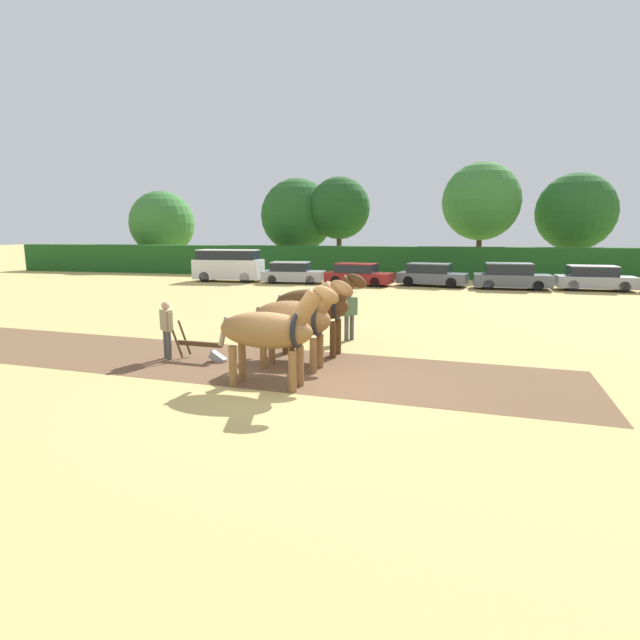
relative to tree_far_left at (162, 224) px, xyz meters
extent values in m
plane|color=tan|center=(23.33, -33.95, -4.31)|extent=(240.00, 240.00, 0.00)
cube|color=brown|center=(19.73, -32.16, -4.31)|extent=(20.83, 5.40, 0.01)
cube|color=#1E511E|center=(23.33, -5.04, -3.12)|extent=(67.80, 1.85, 2.38)
cylinder|color=#423323|center=(0.00, 0.00, -3.00)|extent=(0.44, 0.44, 2.62)
sphere|color=#387533|center=(0.00, 0.00, 0.01)|extent=(6.17, 6.17, 6.17)
cylinder|color=#423323|center=(13.49, 0.54, -2.74)|extent=(0.44, 0.44, 3.14)
sphere|color=#235623|center=(13.49, 0.54, 0.66)|extent=(6.66, 6.66, 6.66)
cylinder|color=#423323|center=(17.60, -0.42, -2.28)|extent=(0.44, 0.44, 4.07)
sphere|color=#1E4C1E|center=(17.60, -0.42, 1.23)|extent=(5.38, 5.38, 5.38)
cylinder|color=#423323|center=(29.49, -0.07, -2.20)|extent=(0.44, 0.44, 4.22)
sphere|color=#387533|center=(29.49, -0.07, 1.66)|extent=(6.36, 6.36, 6.36)
cylinder|color=#4C3823|center=(37.10, 1.58, -2.63)|extent=(0.44, 0.44, 3.37)
sphere|color=#235623|center=(37.10, 1.58, 0.80)|extent=(6.34, 6.34, 6.34)
ellipsoid|color=brown|center=(22.69, -33.97, -3.03)|extent=(2.26, 1.01, 0.81)
cylinder|color=brown|center=(23.42, -33.79, -3.85)|extent=(0.18, 0.18, 0.92)
cylinder|color=brown|center=(23.39, -34.26, -3.85)|extent=(0.18, 0.18, 0.92)
cylinder|color=brown|center=(21.99, -33.69, -3.85)|extent=(0.18, 0.18, 0.92)
cylinder|color=brown|center=(21.96, -34.15, -3.85)|extent=(0.18, 0.18, 0.92)
cylinder|color=brown|center=(23.62, -34.04, -2.51)|extent=(0.85, 0.44, 0.95)
ellipsoid|color=brown|center=(24.08, -34.08, -2.18)|extent=(0.70, 0.31, 0.54)
cube|color=gray|center=(23.83, -34.06, -2.34)|extent=(0.46, 0.11, 0.62)
cylinder|color=gray|center=(21.65, -33.90, -3.11)|extent=(0.31, 0.14, 0.71)
torus|color=black|center=(23.46, -34.03, -2.96)|extent=(0.17, 0.84, 0.84)
ellipsoid|color=brown|center=(22.81, -32.39, -3.03)|extent=(2.12, 1.12, 0.92)
cylinder|color=brown|center=(23.49, -32.17, -3.88)|extent=(0.18, 0.18, 0.87)
cylinder|color=brown|center=(23.45, -32.70, -3.88)|extent=(0.18, 0.18, 0.87)
cylinder|color=brown|center=(22.16, -32.07, -3.88)|extent=(0.18, 0.18, 0.87)
cylinder|color=brown|center=(22.12, -32.60, -3.88)|extent=(0.18, 0.18, 0.87)
cylinder|color=brown|center=(23.68, -32.45, -2.52)|extent=(0.87, 0.50, 0.94)
ellipsoid|color=brown|center=(24.11, -32.48, -2.21)|extent=(0.70, 0.31, 0.54)
cube|color=black|center=(23.87, -32.46, -2.32)|extent=(0.44, 0.11, 0.59)
cylinder|color=black|center=(21.83, -32.31, -3.13)|extent=(0.31, 0.14, 0.71)
torus|color=black|center=(23.53, -32.44, -2.96)|extent=(0.18, 0.94, 0.93)
ellipsoid|color=#513319|center=(22.92, -30.80, -2.90)|extent=(2.23, 1.09, 0.88)
cylinder|color=#513319|center=(23.65, -30.60, -3.80)|extent=(0.18, 0.18, 1.02)
cylinder|color=#513319|center=(23.61, -31.10, -3.80)|extent=(0.18, 0.18, 1.02)
cylinder|color=#513319|center=(22.24, -30.49, -3.80)|extent=(0.18, 0.18, 1.02)
cylinder|color=#513319|center=(22.20, -31.00, -3.80)|extent=(0.18, 0.18, 1.02)
cylinder|color=#513319|center=(23.84, -30.87, -2.44)|extent=(0.78, 0.47, 0.83)
ellipsoid|color=#513319|center=(24.21, -30.89, -2.18)|extent=(0.70, 0.31, 0.54)
cube|color=gray|center=(24.01, -30.88, -2.26)|extent=(0.38, 0.11, 0.50)
cylinder|color=gray|center=(21.90, -30.72, -2.99)|extent=(0.31, 0.14, 0.71)
torus|color=black|center=(23.68, -30.85, -2.83)|extent=(0.18, 0.90, 0.90)
cube|color=#4C331E|center=(20.15, -32.19, -3.86)|extent=(1.34, 0.20, 0.12)
cube|color=#939399|center=(20.68, -32.23, -4.21)|extent=(0.49, 0.23, 0.39)
cylinder|color=#4C331E|center=(19.56, -31.94, -3.76)|extent=(0.40, 0.09, 0.96)
cylinder|color=#4C331E|center=(19.53, -32.34, -3.76)|extent=(0.40, 0.09, 0.96)
cylinder|color=#4C4C4C|center=(19.14, -32.20, -3.91)|extent=(0.14, 0.14, 0.80)
cylinder|color=#4C4C4C|center=(19.30, -32.33, -3.91)|extent=(0.14, 0.14, 0.80)
cube|color=tan|center=(19.22, -32.27, -3.23)|extent=(0.49, 0.45, 0.57)
sphere|color=tan|center=(19.22, -32.27, -2.84)|extent=(0.22, 0.22, 0.22)
cylinder|color=tan|center=(19.01, -32.09, -3.26)|extent=(0.09, 0.09, 0.53)
cylinder|color=tan|center=(19.43, -32.45, -3.26)|extent=(0.09, 0.09, 0.53)
cylinder|color=#4C4C4C|center=(23.71, -28.66, -3.91)|extent=(0.14, 0.14, 0.82)
cylinder|color=#4C4C4C|center=(23.56, -28.81, -3.91)|extent=(0.14, 0.14, 0.82)
cube|color=#4C6B4C|center=(23.63, -28.73, -3.21)|extent=(0.47, 0.49, 0.58)
sphere|color=tan|center=(23.63, -28.73, -2.80)|extent=(0.22, 0.22, 0.22)
cylinder|color=#4C6B4C|center=(23.82, -28.53, -3.23)|extent=(0.09, 0.09, 0.54)
cylinder|color=#4C6B4C|center=(23.44, -28.94, -3.23)|extent=(0.09, 0.09, 0.54)
cylinder|color=tan|center=(23.63, -28.73, -2.74)|extent=(0.42, 0.42, 0.02)
cylinder|color=tan|center=(23.63, -28.73, -2.69)|extent=(0.21, 0.21, 0.10)
cube|color=silver|center=(11.76, -11.22, -3.43)|extent=(4.88, 2.18, 1.36)
cube|color=black|center=(11.76, -11.22, -2.44)|extent=(4.30, 1.96, 0.63)
cube|color=silver|center=(11.76, -11.22, -2.09)|extent=(4.30, 1.96, 0.06)
cylinder|color=black|center=(13.19, -10.29, -3.95)|extent=(0.74, 0.26, 0.73)
cylinder|color=black|center=(13.29, -11.97, -3.95)|extent=(0.74, 0.26, 0.73)
cylinder|color=black|center=(10.24, -10.46, -3.95)|extent=(0.74, 0.26, 0.73)
cylinder|color=black|center=(10.33, -12.14, -3.95)|extent=(0.74, 0.26, 0.73)
cube|color=#A8A8B2|center=(16.61, -11.31, -3.81)|extent=(4.33, 2.12, 0.67)
cube|color=black|center=(16.40, -11.33, -3.19)|extent=(2.64, 1.81, 0.56)
cube|color=#A8A8B2|center=(16.40, -11.33, -2.88)|extent=(2.64, 1.81, 0.06)
cylinder|color=black|center=(17.84, -10.42, -4.01)|extent=(0.62, 0.27, 0.61)
cylinder|color=black|center=(17.97, -12.00, -4.01)|extent=(0.62, 0.27, 0.61)
cylinder|color=black|center=(15.25, -10.62, -4.01)|extent=(0.62, 0.27, 0.61)
cylinder|color=black|center=(15.37, -12.20, -4.01)|extent=(0.62, 0.27, 0.61)
cube|color=maroon|center=(21.22, -11.65, -3.80)|extent=(4.57, 2.50, 0.66)
cube|color=black|center=(21.01, -11.62, -3.20)|extent=(2.83, 2.03, 0.54)
cube|color=maroon|center=(21.01, -11.62, -2.90)|extent=(2.83, 2.03, 0.06)
cylinder|color=black|center=(22.68, -11.10, -3.99)|extent=(0.67, 0.32, 0.65)
cylinder|color=black|center=(22.42, -12.66, -3.99)|extent=(0.67, 0.32, 0.65)
cylinder|color=black|center=(20.03, -10.65, -3.99)|extent=(0.67, 0.32, 0.65)
cylinder|color=black|center=(19.77, -12.21, -3.99)|extent=(0.67, 0.32, 0.65)
cube|color=#565B66|center=(25.93, -11.15, -3.79)|extent=(4.64, 2.57, 0.68)
cube|color=black|center=(25.71, -11.11, -3.17)|extent=(2.88, 2.06, 0.55)
cube|color=#565B66|center=(25.71, -11.11, -2.86)|extent=(2.88, 2.06, 0.06)
cylinder|color=black|center=(27.41, -10.65, -3.98)|extent=(0.70, 0.34, 0.67)
cylinder|color=black|center=(27.12, -12.17, -3.98)|extent=(0.70, 0.34, 0.67)
cylinder|color=black|center=(24.74, -10.13, -3.98)|extent=(0.70, 0.34, 0.67)
cylinder|color=black|center=(24.45, -11.66, -3.98)|extent=(0.70, 0.34, 0.67)
cube|color=#565B66|center=(30.72, -11.80, -3.77)|extent=(4.53, 1.87, 0.74)
cube|color=black|center=(30.49, -11.79, -3.08)|extent=(2.73, 1.66, 0.63)
cube|color=#565B66|center=(30.49, -11.79, -2.74)|extent=(2.73, 1.66, 0.06)
cylinder|color=black|center=(32.12, -11.04, -3.99)|extent=(0.65, 0.23, 0.64)
cylinder|color=black|center=(32.09, -12.61, -3.99)|extent=(0.65, 0.23, 0.64)
cylinder|color=black|center=(29.34, -10.99, -3.99)|extent=(0.65, 0.23, 0.64)
cylinder|color=black|center=(29.31, -12.55, -3.99)|extent=(0.65, 0.23, 0.64)
cube|color=#9E9EA8|center=(35.48, -11.40, -3.79)|extent=(4.42, 2.02, 0.69)
cube|color=black|center=(35.27, -11.39, -3.16)|extent=(2.68, 1.76, 0.56)
cube|color=#9E9EA8|center=(35.27, -11.39, -2.85)|extent=(2.68, 1.76, 0.06)
cylinder|color=black|center=(36.87, -10.66, -3.98)|extent=(0.67, 0.25, 0.66)
cylinder|color=black|center=(36.79, -12.26, -3.98)|extent=(0.67, 0.25, 0.66)
cylinder|color=black|center=(34.18, -10.53, -3.98)|extent=(0.67, 0.25, 0.66)
cylinder|color=black|center=(34.10, -12.14, -3.98)|extent=(0.67, 0.25, 0.66)
camera|label=1|loc=(26.40, -44.25, -0.90)|focal=28.00mm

